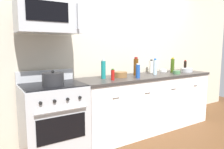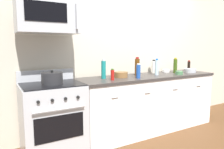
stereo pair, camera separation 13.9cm
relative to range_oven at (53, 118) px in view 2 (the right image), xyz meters
The scene contains 18 objects.
ground_plane 1.65m from the range_oven, ahead, with size 6.61×6.61×0.00m, color brown.
back_wall 1.86m from the range_oven, 14.39° to the left, with size 5.51×0.10×2.70m, color beige.
counter_unit 1.58m from the range_oven, ahead, with size 2.42×0.66×0.92m.
range_oven is the anchor object (origin of this frame).
microwave 1.28m from the range_oven, 89.71° to the left, with size 0.74×0.44×0.40m.
bottle_sparkling_teal 0.97m from the range_oven, ahead, with size 0.07×0.07×0.29m.
bottle_water_clear 1.82m from the range_oven, ahead, with size 0.06×0.06×0.27m.
bottle_soy_sauce_dark 2.66m from the range_oven, ahead, with size 0.05×0.05×0.21m.
bottle_hot_sauce_red 0.98m from the range_oven, ahead, with size 0.05×0.05×0.16m.
bottle_olive_oil 2.27m from the range_oven, ahead, with size 0.07×0.07×0.27m.
bottle_vinegar_white 1.97m from the range_oven, ahead, with size 0.07×0.07×0.23m.
bottle_wine_amber 1.52m from the range_oven, ahead, with size 0.08×0.08×0.30m.
bottle_soda_blue 1.37m from the range_oven, ahead, with size 0.06×0.06×0.22m.
bowl_steel_prep 2.53m from the range_oven, ahead, with size 0.21×0.21×0.07m.
bowl_green_glaze 2.16m from the range_oven, ahead, with size 0.13×0.13×0.06m.
bowl_white_ceramic 2.19m from the range_oven, ahead, with size 0.14×0.14×0.05m.
bowl_wooden_salad 1.17m from the range_oven, ahead, with size 0.21×0.21×0.09m.
stockpot 0.53m from the range_oven, 90.00° to the right, with size 0.26×0.26×0.18m.
Camera 2 is at (-2.21, -2.65, 1.39)m, focal length 33.66 mm.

